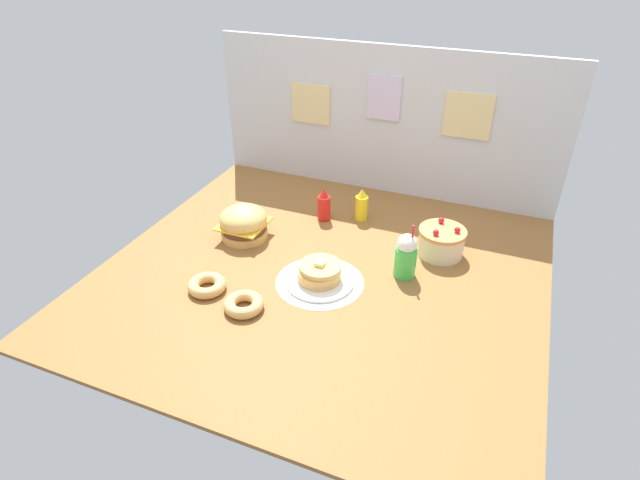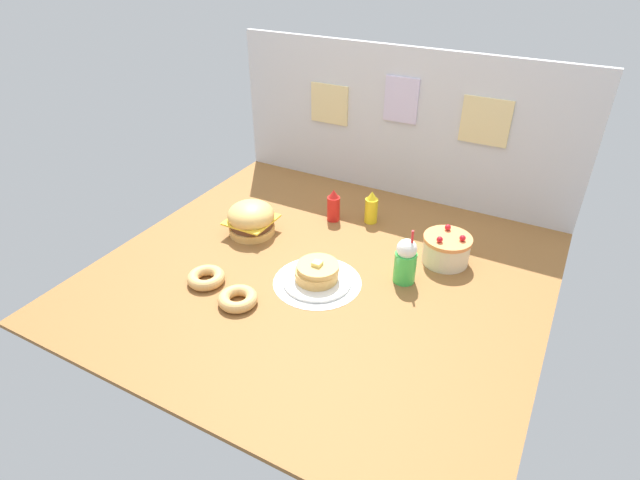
# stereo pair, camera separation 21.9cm
# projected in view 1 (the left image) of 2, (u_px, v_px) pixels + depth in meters

# --- Properties ---
(ground_plane) EXTENTS (2.03, 1.92, 0.02)m
(ground_plane) POSITION_uv_depth(u_px,v_px,m) (322.00, 274.00, 2.43)
(ground_plane) COLOR brown
(back_wall) EXTENTS (2.03, 0.04, 0.86)m
(back_wall) POSITION_uv_depth(u_px,v_px,m) (383.00, 121.00, 2.94)
(back_wall) COLOR silver
(back_wall) RESTS_ON ground_plane
(doily_mat) EXTENTS (0.41, 0.41, 0.00)m
(doily_mat) POSITION_uv_depth(u_px,v_px,m) (320.00, 282.00, 2.36)
(doily_mat) COLOR white
(doily_mat) RESTS_ON ground_plane
(burger) EXTENTS (0.25, 0.25, 0.18)m
(burger) POSITION_uv_depth(u_px,v_px,m) (244.00, 223.00, 2.65)
(burger) COLOR #DBA859
(burger) RESTS_ON ground_plane
(pancake_stack) EXTENTS (0.32, 0.32, 0.11)m
(pancake_stack) POSITION_uv_depth(u_px,v_px,m) (320.00, 275.00, 2.34)
(pancake_stack) COLOR white
(pancake_stack) RESTS_ON doily_mat
(layer_cake) EXTENTS (0.23, 0.23, 0.17)m
(layer_cake) POSITION_uv_depth(u_px,v_px,m) (441.00, 242.00, 2.52)
(layer_cake) COLOR beige
(layer_cake) RESTS_ON ground_plane
(ketchup_bottle) EXTENTS (0.07, 0.07, 0.19)m
(ketchup_bottle) POSITION_uv_depth(u_px,v_px,m) (324.00, 206.00, 2.81)
(ketchup_bottle) COLOR red
(ketchup_bottle) RESTS_ON ground_plane
(mustard_bottle) EXTENTS (0.07, 0.07, 0.19)m
(mustard_bottle) POSITION_uv_depth(u_px,v_px,m) (362.00, 205.00, 2.81)
(mustard_bottle) COLOR yellow
(mustard_bottle) RESTS_ON ground_plane
(cream_soda_cup) EXTENTS (0.10, 0.10, 0.28)m
(cream_soda_cup) POSITION_uv_depth(u_px,v_px,m) (406.00, 256.00, 2.35)
(cream_soda_cup) COLOR green
(cream_soda_cup) RESTS_ON ground_plane
(donut_pink_glaze) EXTENTS (0.17, 0.17, 0.05)m
(donut_pink_glaze) POSITION_uv_depth(u_px,v_px,m) (207.00, 285.00, 2.30)
(donut_pink_glaze) COLOR tan
(donut_pink_glaze) RESTS_ON ground_plane
(donut_chocolate) EXTENTS (0.17, 0.17, 0.05)m
(donut_chocolate) POSITION_uv_depth(u_px,v_px,m) (244.00, 304.00, 2.18)
(donut_chocolate) COLOR tan
(donut_chocolate) RESTS_ON ground_plane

